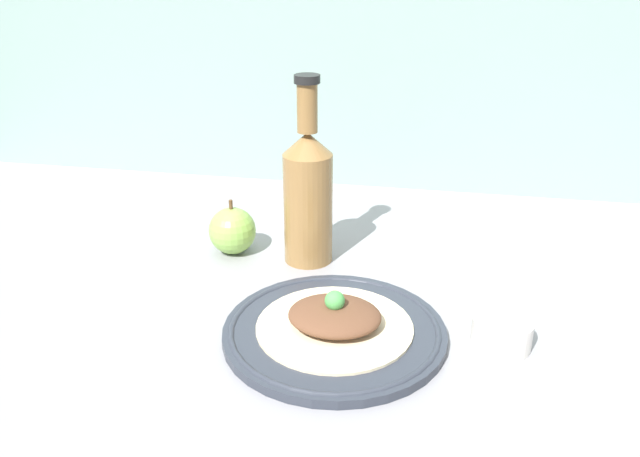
{
  "coord_description": "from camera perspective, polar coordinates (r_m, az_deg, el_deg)",
  "views": [
    {
      "loc": [
        16.62,
        -72.75,
        45.47
      ],
      "look_at": [
        1.49,
        5.08,
        10.33
      ],
      "focal_mm": 35.0,
      "sensor_mm": 36.0,
      "label": 1
    }
  ],
  "objects": [
    {
      "name": "ground_plane",
      "position": [
        0.88,
        -1.6,
        -8.57
      ],
      "size": [
        180.0,
        110.0,
        4.0
      ],
      "primitive_type": "cube",
      "color": "gray"
    },
    {
      "name": "dipping_bowl",
      "position": [
        0.82,
        16.27,
        -9.12
      ],
      "size": [
        7.53,
        7.53,
        3.84
      ],
      "color": "silver",
      "rests_on": "ground_plane"
    },
    {
      "name": "cider_bottle",
      "position": [
        0.97,
        -1.11,
        3.31
      ],
      "size": [
        7.68,
        7.68,
        29.52
      ],
      "color": "olive",
      "rests_on": "ground_plane"
    },
    {
      "name": "plated_food",
      "position": [
        0.81,
        1.34,
        -8.22
      ],
      "size": [
        20.28,
        20.28,
        5.34
      ],
      "color": "beige",
      "rests_on": "plate"
    },
    {
      "name": "apple",
      "position": [
        1.03,
        -8.01,
        -0.19
      ],
      "size": [
        7.74,
        7.74,
        9.21
      ],
      "color": "#84B74C",
      "rests_on": "ground_plane"
    },
    {
      "name": "plate",
      "position": [
        0.82,
        1.33,
        -9.33
      ],
      "size": [
        28.86,
        28.86,
        1.49
      ],
      "color": "#2D333D",
      "rests_on": "ground_plane"
    }
  ]
}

